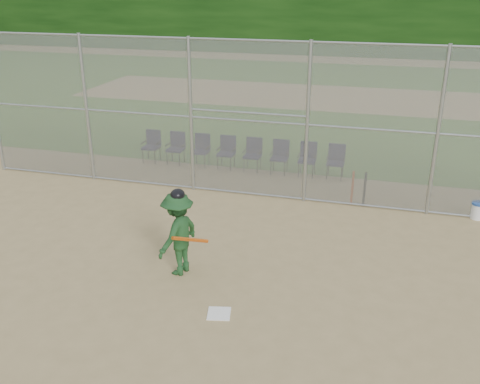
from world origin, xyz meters
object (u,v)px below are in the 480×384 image
(water_cooler, at_px, (478,210))
(chair_0, at_px, (151,147))
(batter_at_plate, at_px, (178,233))
(home_plate, at_px, (219,314))

(water_cooler, xyz_separation_m, chair_0, (-9.20, 1.85, 0.27))
(chair_0, bearing_deg, batter_at_plate, -61.28)
(water_cooler, bearing_deg, batter_at_plate, -144.34)
(home_plate, xyz_separation_m, chair_0, (-4.48, 7.20, 0.47))
(batter_at_plate, xyz_separation_m, chair_0, (-3.32, 6.07, -0.36))
(water_cooler, bearing_deg, chair_0, 168.61)
(home_plate, height_order, water_cooler, water_cooler)
(home_plate, distance_m, chair_0, 8.50)
(home_plate, relative_size, water_cooler, 0.95)
(batter_at_plate, relative_size, water_cooler, 4.26)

